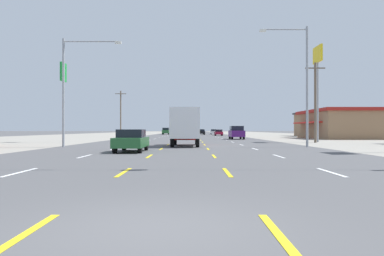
{
  "coord_description": "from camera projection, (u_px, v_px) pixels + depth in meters",
  "views": [
    {
      "loc": [
        0.56,
        -5.43,
        1.45
      ],
      "look_at": [
        0.46,
        83.29,
        1.82
      ],
      "focal_mm": 34.49,
      "sensor_mm": 36.0,
      "label": 1
    }
  ],
  "objects": [
    {
      "name": "hatchback_center_turn_distant_a",
      "position": [
        190.0,
        132.0,
        109.43
      ],
      "size": [
        1.72,
        3.9,
        1.54
      ],
      "color": "#4C196B",
      "rests_on": "ground"
    },
    {
      "name": "utility_pole_left_row_1",
      "position": [
        121.0,
        113.0,
        73.42
      ],
      "size": [
        2.2,
        0.26,
        9.19
      ],
      "color": "brown",
      "rests_on": "ground"
    },
    {
      "name": "storefront_right_row_1",
      "position": [
        343.0,
        124.0,
        59.58
      ],
      "size": [
        12.02,
        15.78,
        4.64
      ],
      "color": "#8C6B4C",
      "rests_on": "ground"
    },
    {
      "name": "sedan_inner_right_farther",
      "position": [
        202.0,
        132.0,
        102.25
      ],
      "size": [
        1.8,
        4.5,
        1.46
      ],
      "color": "black",
      "rests_on": "ground"
    },
    {
      "name": "streetlight_right_row_0",
      "position": [
        303.0,
        77.0,
        30.64
      ],
      "size": [
        4.05,
        0.26,
        10.05
      ],
      "color": "gray",
      "rests_on": "ground"
    },
    {
      "name": "box_truck_center_turn_near",
      "position": [
        186.0,
        125.0,
        32.25
      ],
      "size": [
        2.4,
        7.2,
        3.23
      ],
      "color": "red",
      "rests_on": "ground"
    },
    {
      "name": "lot_apron_left",
      "position": [
        62.0,
        137.0,
        71.45
      ],
      "size": [
        28.0,
        440.0,
        0.01
      ],
      "primitive_type": "cube",
      "color": "gray",
      "rests_on": "ground"
    },
    {
      "name": "sedan_center_turn_midfar",
      "position": [
        189.0,
        133.0,
        77.19
      ],
      "size": [
        1.8,
        4.5,
        1.46
      ],
      "color": "white",
      "rests_on": "ground"
    },
    {
      "name": "ground_plane",
      "position": [
        190.0,
        137.0,
        71.43
      ],
      "size": [
        572.0,
        572.0,
        0.0
      ],
      "primitive_type": "plane",
      "color": "#4C4C4F"
    },
    {
      "name": "sedan_far_right_far",
      "position": [
        219.0,
        132.0,
        86.81
      ],
      "size": [
        1.8,
        4.5,
        1.46
      ],
      "color": "maroon",
      "rests_on": "ground"
    },
    {
      "name": "suv_far_left_farthest",
      "position": [
        166.0,
        131.0,
        108.08
      ],
      "size": [
        1.98,
        4.9,
        1.98
      ],
      "color": "#235B2D",
      "rests_on": "ground"
    },
    {
      "name": "suv_far_right_mid",
      "position": [
        237.0,
        132.0,
        55.19
      ],
      "size": [
        1.98,
        4.9,
        1.98
      ],
      "color": "#4C196B",
      "rests_on": "ground"
    },
    {
      "name": "utility_pole_right_row_0",
      "position": [
        316.0,
        101.0,
        40.58
      ],
      "size": [
        2.2,
        0.26,
        8.83
      ],
      "color": "brown",
      "rests_on": "ground"
    },
    {
      "name": "storefront_right_row_2",
      "position": [
        329.0,
        124.0,
        81.03
      ],
      "size": [
        12.52,
        13.06,
        5.34
      ],
      "color": "#8C6B4C",
      "rests_on": "ground"
    },
    {
      "name": "sedan_inner_left_nearest",
      "position": [
        132.0,
        140.0,
        24.06
      ],
      "size": [
        1.8,
        4.5,
        1.46
      ],
      "color": "#235B2D",
      "rests_on": "ground"
    },
    {
      "name": "lane_markings",
      "position": [
        191.0,
        134.0,
        109.93
      ],
      "size": [
        10.64,
        227.6,
        0.01
      ],
      "color": "white",
      "rests_on": "ground"
    },
    {
      "name": "hatchback_inner_right_distant_c",
      "position": [
        201.0,
        132.0,
        113.85
      ],
      "size": [
        1.72,
        3.9,
        1.54
      ],
      "color": "#235B2D",
      "rests_on": "ground"
    },
    {
      "name": "hatchback_far_right_distant_b",
      "position": [
        214.0,
        132.0,
        110.69
      ],
      "size": [
        1.72,
        3.9,
        1.54
      ],
      "color": "white",
      "rests_on": "ground"
    },
    {
      "name": "pole_sign_left_row_1",
      "position": [
        64.0,
        84.0,
        42.46
      ],
      "size": [
        0.24,
        1.62,
        9.15
      ],
      "color": "gray",
      "rests_on": "ground"
    },
    {
      "name": "lot_apron_right",
      "position": [
        317.0,
        137.0,
        71.4
      ],
      "size": [
        28.0,
        440.0,
        0.01
      ],
      "primitive_type": "cube",
      "color": "gray",
      "rests_on": "ground"
    },
    {
      "name": "streetlight_left_row_0",
      "position": [
        71.0,
        83.0,
        30.66
      ],
      "size": [
        4.91,
        0.26,
        9.05
      ],
      "color": "gray",
      "rests_on": "ground"
    },
    {
      "name": "pole_sign_right_row_1",
      "position": [
        318.0,
        67.0,
        42.57
      ],
      "size": [
        0.24,
        2.71,
        11.1
      ],
      "color": "gray",
      "rests_on": "ground"
    },
    {
      "name": "signal_span_wire",
      "position": [
        167.0,
        25.0,
        14.35
      ],
      "size": [
        27.73,
        0.53,
        9.76
      ],
      "color": "brown",
      "rests_on": "ground"
    }
  ]
}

